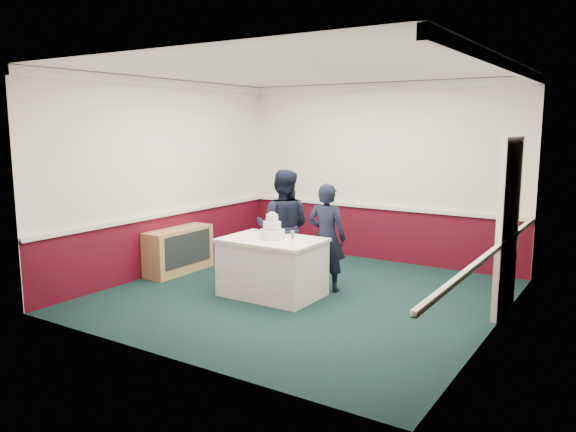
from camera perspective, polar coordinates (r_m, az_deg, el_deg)
The scene contains 9 objects.
ground at distance 7.74m, azimuth 1.43°, elevation -8.06°, with size 5.00×5.00×0.00m, color #132E2A.
room_shell at distance 7.89m, azimuth 4.29°, elevation 6.76°, with size 5.00×5.00×3.00m.
sideboard at distance 9.01m, azimuth -11.03°, elevation -3.45°, with size 0.41×1.20×0.70m.
cake_table at distance 7.65m, azimuth -1.61°, elevation -5.17°, with size 1.32×0.92×0.79m.
wedding_cake at distance 7.54m, azimuth -1.62°, elevation -1.49°, with size 0.35×0.35×0.36m.
cake_knife at distance 7.42m, azimuth -2.68°, elevation -2.52°, with size 0.01×0.22×0.01m, color silver.
champagne_flute at distance 7.03m, azimuth 0.46°, elevation -2.03°, with size 0.05×0.05×0.21m.
person_man at distance 8.15m, azimuth -0.51°, elevation -1.13°, with size 0.81×0.63×1.67m, color black.
person_woman at distance 7.83m, azimuth 3.93°, elevation -2.17°, with size 0.55×0.36×1.52m, color black.
Camera 1 is at (3.83, -6.33, 2.30)m, focal length 35.00 mm.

